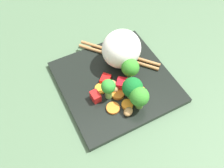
{
  "coord_description": "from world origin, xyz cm",
  "views": [
    {
      "loc": [
        32.43,
        -15.82,
        50.47
      ],
      "look_at": [
        1.93,
        -1.93,
        3.28
      ],
      "focal_mm": 40.02,
      "sensor_mm": 36.0,
      "label": 1
    }
  ],
  "objects_px": {
    "rice_mound": "(121,49)",
    "chopstick_pair": "(119,55)",
    "carrot_slice_3": "(141,90)",
    "broccoli_floret_3": "(130,68)",
    "square_plate": "(116,82)"
  },
  "relations": [
    {
      "from": "rice_mound",
      "to": "chopstick_pair",
      "type": "bearing_deg",
      "value": 173.19
    },
    {
      "from": "carrot_slice_3",
      "to": "chopstick_pair",
      "type": "xyz_separation_m",
      "value": [
        -0.12,
        -0.0,
        0.0
      ]
    },
    {
      "from": "broccoli_floret_3",
      "to": "chopstick_pair",
      "type": "relative_size",
      "value": 0.34
    },
    {
      "from": "square_plate",
      "to": "chopstick_pair",
      "type": "distance_m",
      "value": 0.08
    },
    {
      "from": "square_plate",
      "to": "rice_mound",
      "type": "xyz_separation_m",
      "value": [
        -0.05,
        0.04,
        0.05
      ]
    },
    {
      "from": "rice_mound",
      "to": "chopstick_pair",
      "type": "xyz_separation_m",
      "value": [
        -0.02,
        0.0,
        -0.04
      ]
    },
    {
      "from": "square_plate",
      "to": "broccoli_floret_3",
      "type": "height_order",
      "value": "broccoli_floret_3"
    },
    {
      "from": "square_plate",
      "to": "carrot_slice_3",
      "type": "xyz_separation_m",
      "value": [
        0.05,
        0.04,
        0.01
      ]
    },
    {
      "from": "broccoli_floret_3",
      "to": "carrot_slice_3",
      "type": "xyz_separation_m",
      "value": [
        0.05,
        0.01,
        -0.03
      ]
    },
    {
      "from": "square_plate",
      "to": "carrot_slice_3",
      "type": "relative_size",
      "value": 12.9
    },
    {
      "from": "chopstick_pair",
      "to": "broccoli_floret_3",
      "type": "bearing_deg",
      "value": 131.93
    },
    {
      "from": "broccoli_floret_3",
      "to": "square_plate",
      "type": "bearing_deg",
      "value": -100.67
    },
    {
      "from": "rice_mound",
      "to": "square_plate",
      "type": "bearing_deg",
      "value": -37.09
    },
    {
      "from": "broccoli_floret_3",
      "to": "carrot_slice_3",
      "type": "relative_size",
      "value": 2.99
    },
    {
      "from": "rice_mound",
      "to": "chopstick_pair",
      "type": "relative_size",
      "value": 0.57
    }
  ]
}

